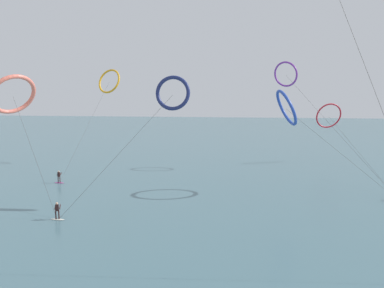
# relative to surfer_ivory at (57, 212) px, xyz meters

# --- Properties ---
(sea_water) EXTENTS (400.00, 200.00, 0.08)m
(sea_water) POSITION_rel_surfer_ivory_xyz_m (13.07, 84.13, -0.78)
(sea_water) COLOR #476B75
(sea_water) RESTS_ON ground
(surfer_ivory) EXTENTS (1.40, 0.65, 1.70)m
(surfer_ivory) POSITION_rel_surfer_ivory_xyz_m (0.00, 0.00, 0.00)
(surfer_ivory) COLOR silver
(surfer_ivory) RESTS_ON ground
(surfer_magenta) EXTENTS (1.40, 0.59, 1.70)m
(surfer_magenta) POSITION_rel_surfer_ivory_xyz_m (-7.50, 13.93, 0.00)
(surfer_magenta) COLOR #CC288E
(surfer_magenta) RESTS_ON ground
(kite_coral) EXTENTS (8.10, 5.52, 13.94)m
(kite_coral) POSITION_rel_surfer_ivory_xyz_m (-5.64, 2.56, 11.07)
(kite_coral) COLOR #EA7260
(kite_coral) RESTS_ON ground
(kite_navy) EXTENTS (11.80, 6.77, 13.91)m
(kite_navy) POSITION_rel_surfer_ivory_xyz_m (9.94, 6.26, 11.24)
(kite_navy) COLOR navy
(kite_navy) RESTS_ON ground
(kite_crimson) EXTENTS (5.34, 26.30, 10.65)m
(kite_crimson) POSITION_rel_surfer_ivory_xyz_m (31.92, 36.76, 7.54)
(kite_crimson) COLOR red
(kite_crimson) RESTS_ON ground
(kite_amber) EXTENTS (4.99, 19.62, 16.74)m
(kite_amber) POSITION_rel_surfer_ivory_xyz_m (-7.05, 31.87, 13.68)
(kite_amber) COLOR orange
(kite_amber) RESTS_ON ground
(kite_cobalt) EXTENTS (14.16, 5.12, 12.61)m
(kite_cobalt) POSITION_rel_surfer_ivory_xyz_m (22.25, 14.09, 9.56)
(kite_cobalt) COLOR #2647B7
(kite_cobalt) RESTS_ON ground
(kite_violet) EXTENTS (13.25, 20.24, 17.43)m
(kite_violet) POSITION_rel_surfer_ivory_xyz_m (23.62, 30.47, 14.53)
(kite_violet) COLOR purple
(kite_violet) RESTS_ON ground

